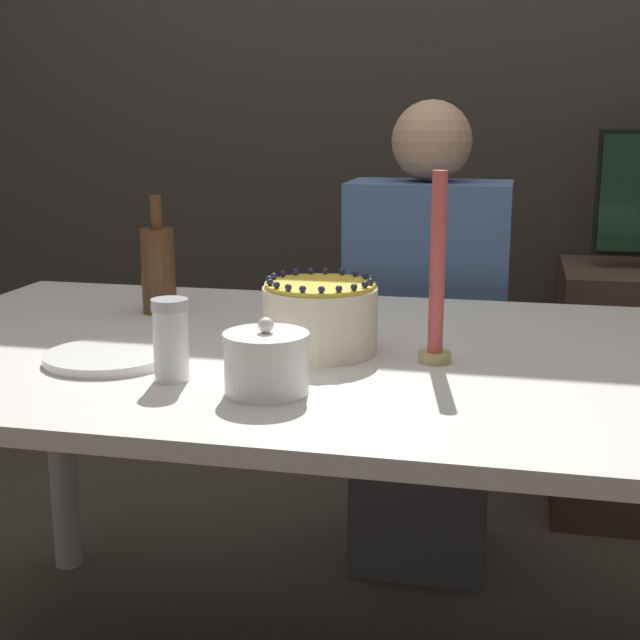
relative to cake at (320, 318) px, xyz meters
The scene contains 9 objects.
wall_behind 1.50m from the cake, 90.38° to the left, with size 8.00×0.05×2.60m.
dining_table 0.16m from the cake, 111.94° to the left, with size 1.68×1.00×0.75m.
cake is the anchor object (origin of this frame).
sugar_bowl 0.25m from the cake, 96.08° to the right, with size 0.13×0.13×0.12m.
sugar_shaker 0.29m from the cake, 131.46° to the right, with size 0.06×0.06×0.13m.
plate_stack 0.37m from the cake, 157.87° to the right, with size 0.22×0.22×0.02m.
candle 0.22m from the cake, ahead, with size 0.06×0.06×0.33m.
bottle 0.48m from the cake, 149.07° to the left, with size 0.07×0.07×0.25m.
person_man_blue_shirt 0.79m from the cake, 80.72° to the left, with size 0.40×0.34×1.20m.
Camera 1 is at (0.35, -1.52, 1.17)m, focal length 50.00 mm.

